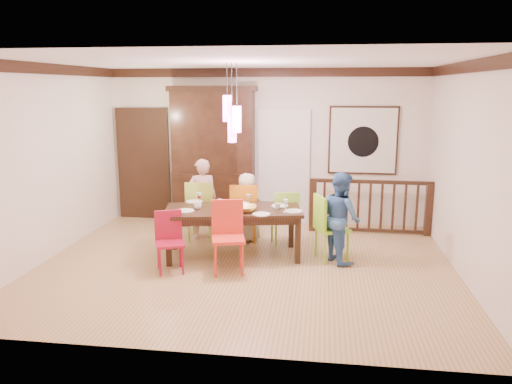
# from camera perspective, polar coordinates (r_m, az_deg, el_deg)

# --- Properties ---
(floor) EXTENTS (6.00, 6.00, 0.00)m
(floor) POSITION_cam_1_polar(r_m,az_deg,el_deg) (7.38, -1.20, -8.37)
(floor) COLOR #A17D4E
(floor) RESTS_ON ground
(ceiling) EXTENTS (6.00, 6.00, 0.00)m
(ceiling) POSITION_cam_1_polar(r_m,az_deg,el_deg) (6.93, -1.31, 14.74)
(ceiling) COLOR white
(ceiling) RESTS_ON wall_back
(wall_back) EXTENTS (6.00, 0.00, 6.00)m
(wall_back) POSITION_cam_1_polar(r_m,az_deg,el_deg) (9.47, 1.12, 5.18)
(wall_back) COLOR silver
(wall_back) RESTS_ON floor
(wall_left) EXTENTS (0.00, 5.00, 5.00)m
(wall_left) POSITION_cam_1_polar(r_m,az_deg,el_deg) (8.04, -22.90, 3.05)
(wall_left) COLOR silver
(wall_left) RESTS_ON floor
(wall_right) EXTENTS (0.00, 5.00, 5.00)m
(wall_right) POSITION_cam_1_polar(r_m,az_deg,el_deg) (7.19, 23.11, 2.08)
(wall_right) COLOR silver
(wall_right) RESTS_ON floor
(crown_molding) EXTENTS (6.00, 5.00, 0.16)m
(crown_molding) POSITION_cam_1_polar(r_m,az_deg,el_deg) (6.93, -1.31, 14.08)
(crown_molding) COLOR black
(crown_molding) RESTS_ON wall_back
(panel_door) EXTENTS (1.04, 0.07, 2.24)m
(panel_door) POSITION_cam_1_polar(r_m,az_deg,el_deg) (10.04, -12.69, 2.97)
(panel_door) COLOR black
(panel_door) RESTS_ON wall_back
(white_doorway) EXTENTS (0.97, 0.05, 2.22)m
(white_doorway) POSITION_cam_1_polar(r_m,az_deg,el_deg) (9.45, 3.19, 2.71)
(white_doorway) COLOR silver
(white_doorway) RESTS_ON wall_back
(painting) EXTENTS (1.25, 0.06, 1.25)m
(painting) POSITION_cam_1_polar(r_m,az_deg,el_deg) (9.38, 12.14, 5.77)
(painting) COLOR black
(painting) RESTS_ON wall_back
(pendant_cluster) EXTENTS (0.27, 0.21, 1.14)m
(pendant_cluster) POSITION_cam_1_polar(r_m,az_deg,el_deg) (7.37, -2.74, 8.38)
(pendant_cluster) COLOR #FF4CBF
(pendant_cluster) RESTS_ON ceiling
(dining_table) EXTENTS (2.18, 1.30, 0.75)m
(dining_table) POSITION_cam_1_polar(r_m,az_deg,el_deg) (7.59, -2.64, -2.55)
(dining_table) COLOR black
(dining_table) RESTS_ON floor
(chair_far_left) EXTENTS (0.48, 0.48, 1.02)m
(chair_far_left) POSITION_cam_1_polar(r_m,az_deg,el_deg) (8.51, -6.24, -1.57)
(chair_far_left) COLOR #A7C93D
(chair_far_left) RESTS_ON floor
(chair_far_mid) EXTENTS (0.50, 0.50, 1.00)m
(chair_far_mid) POSITION_cam_1_polar(r_m,az_deg,el_deg) (8.38, -1.36, -1.82)
(chair_far_mid) COLOR #C86D10
(chair_far_mid) RESTS_ON floor
(chair_far_right) EXTENTS (0.52, 0.52, 0.91)m
(chair_far_right) POSITION_cam_1_polar(r_m,az_deg,el_deg) (8.21, 3.22, -2.45)
(chair_far_right) COLOR #8AC43A
(chair_far_right) RESTS_ON floor
(chair_near_left) EXTENTS (0.50, 0.50, 0.85)m
(chair_near_left) POSITION_cam_1_polar(r_m,az_deg,el_deg) (7.09, -9.83, -5.25)
(chair_near_left) COLOR maroon
(chair_near_left) RESTS_ON floor
(chair_near_mid) EXTENTS (0.54, 0.54, 1.00)m
(chair_near_mid) POSITION_cam_1_polar(r_m,az_deg,el_deg) (6.96, -3.21, -4.68)
(chair_near_mid) COLOR red
(chair_near_mid) RESTS_ON floor
(chair_end_right) EXTENTS (0.58, 0.58, 0.99)m
(chair_end_right) POSITION_cam_1_polar(r_m,az_deg,el_deg) (7.54, 8.70, -3.53)
(chair_end_right) COLOR #85CF26
(chair_end_right) RESTS_ON floor
(china_hutch) EXTENTS (1.64, 0.46, 2.58)m
(china_hutch) POSITION_cam_1_polar(r_m,az_deg,el_deg) (9.45, -4.89, 4.16)
(china_hutch) COLOR black
(china_hutch) RESTS_ON floor
(balustrade) EXTENTS (2.13, 0.12, 0.96)m
(balustrade) POSITION_cam_1_polar(r_m,az_deg,el_deg) (9.07, 12.89, -1.52)
(balustrade) COLOR black
(balustrade) RESTS_ON floor
(person_far_left) EXTENTS (0.59, 0.49, 1.38)m
(person_far_left) POSITION_cam_1_polar(r_m,az_deg,el_deg) (8.52, -6.16, -0.80)
(person_far_left) COLOR beige
(person_far_left) RESTS_ON floor
(person_far_mid) EXTENTS (0.67, 0.57, 1.17)m
(person_far_mid) POSITION_cam_1_polar(r_m,az_deg,el_deg) (8.36, -1.02, -1.76)
(person_far_mid) COLOR #BEB490
(person_far_mid) RESTS_ON floor
(person_end_right) EXTENTS (0.76, 0.82, 1.35)m
(person_end_right) POSITION_cam_1_polar(r_m,az_deg,el_deg) (7.47, 9.68, -2.85)
(person_end_right) COLOR #3A67A4
(person_end_right) RESTS_ON floor
(serving_bowl) EXTENTS (0.40, 0.40, 0.09)m
(serving_bowl) POSITION_cam_1_polar(r_m,az_deg,el_deg) (7.39, -1.28, -1.90)
(serving_bowl) COLOR gold
(serving_bowl) RESTS_ON dining_table
(small_bowl) EXTENTS (0.26, 0.26, 0.06)m
(small_bowl) POSITION_cam_1_polar(r_m,az_deg,el_deg) (7.62, -3.90, -1.61)
(small_bowl) COLOR white
(small_bowl) RESTS_ON dining_table
(cup_left) EXTENTS (0.13, 0.13, 0.09)m
(cup_left) POSITION_cam_1_polar(r_m,az_deg,el_deg) (7.59, -6.68, -1.62)
(cup_left) COLOR silver
(cup_left) RESTS_ON dining_table
(cup_right) EXTENTS (0.12, 0.12, 0.09)m
(cup_right) POSITION_cam_1_polar(r_m,az_deg,el_deg) (7.55, 2.49, -1.61)
(cup_right) COLOR silver
(cup_right) RESTS_ON dining_table
(plate_far_left) EXTENTS (0.26, 0.26, 0.01)m
(plate_far_left) POSITION_cam_1_polar(r_m,az_deg,el_deg) (8.05, -7.07, -1.10)
(plate_far_left) COLOR white
(plate_far_left) RESTS_ON dining_table
(plate_far_mid) EXTENTS (0.26, 0.26, 0.01)m
(plate_far_mid) POSITION_cam_1_polar(r_m,az_deg,el_deg) (7.87, -1.76, -1.31)
(plate_far_mid) COLOR white
(plate_far_mid) RESTS_ON dining_table
(plate_far_right) EXTENTS (0.26, 0.26, 0.01)m
(plate_far_right) POSITION_cam_1_polar(r_m,az_deg,el_deg) (7.73, 2.74, -1.57)
(plate_far_right) COLOR white
(plate_far_right) RESTS_ON dining_table
(plate_near_left) EXTENTS (0.26, 0.26, 0.01)m
(plate_near_left) POSITION_cam_1_polar(r_m,az_deg,el_deg) (7.49, -8.10, -2.13)
(plate_near_left) COLOR white
(plate_near_left) RESTS_ON dining_table
(plate_near_mid) EXTENTS (0.26, 0.26, 0.01)m
(plate_near_mid) POSITION_cam_1_polar(r_m,az_deg,el_deg) (7.21, 0.61, -2.55)
(plate_near_mid) COLOR white
(plate_near_mid) RESTS_ON dining_table
(plate_end_right) EXTENTS (0.26, 0.26, 0.01)m
(plate_end_right) POSITION_cam_1_polar(r_m,az_deg,el_deg) (7.41, 4.32, -2.19)
(plate_end_right) COLOR white
(plate_end_right) RESTS_ON dining_table
(wine_glass_a) EXTENTS (0.08, 0.08, 0.19)m
(wine_glass_a) POSITION_cam_1_polar(r_m,az_deg,el_deg) (7.85, -6.50, -0.78)
(wine_glass_a) COLOR #590C19
(wine_glass_a) RESTS_ON dining_table
(wine_glass_b) EXTENTS (0.08, 0.08, 0.19)m
(wine_glass_b) POSITION_cam_1_polar(r_m,az_deg,el_deg) (7.68, -0.84, -0.98)
(wine_glass_b) COLOR silver
(wine_glass_b) RESTS_ON dining_table
(wine_glass_c) EXTENTS (0.08, 0.08, 0.19)m
(wine_glass_c) POSITION_cam_1_polar(r_m,az_deg,el_deg) (7.37, -4.15, -1.56)
(wine_glass_c) COLOR #590C19
(wine_glass_c) RESTS_ON dining_table
(wine_glass_d) EXTENTS (0.08, 0.08, 0.19)m
(wine_glass_d) POSITION_cam_1_polar(r_m,az_deg,el_deg) (7.35, 3.41, -1.59)
(wine_glass_d) COLOR silver
(wine_glass_d) RESTS_ON dining_table
(napkin) EXTENTS (0.18, 0.14, 0.01)m
(napkin) POSITION_cam_1_polar(r_m,az_deg,el_deg) (7.28, -3.17, -2.43)
(napkin) COLOR #D83359
(napkin) RESTS_ON dining_table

